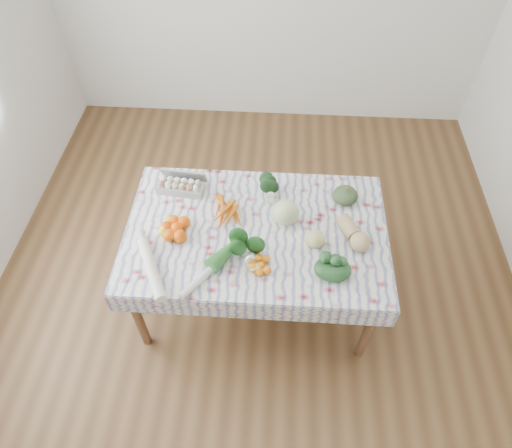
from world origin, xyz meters
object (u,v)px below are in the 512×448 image
at_px(dining_table, 256,238).
at_px(butternut_squash, 354,233).
at_px(egg_carton, 180,187).
at_px(kabocha_squash, 345,195).
at_px(cabbage, 286,213).
at_px(grapefruit, 316,239).

xyz_separation_m(dining_table, butternut_squash, (0.60, -0.03, 0.15)).
bearing_deg(egg_carton, kabocha_squash, 5.32).
height_order(dining_table, kabocha_squash, kabocha_squash).
distance_m(dining_table, cabbage, 0.26).
height_order(egg_carton, butternut_squash, butternut_squash).
xyz_separation_m(egg_carton, kabocha_squash, (1.10, -0.02, 0.01)).
bearing_deg(grapefruit, cabbage, 136.00).
xyz_separation_m(cabbage, grapefruit, (0.19, -0.18, -0.03)).
bearing_deg(butternut_squash, kabocha_squash, 68.50).
xyz_separation_m(dining_table, cabbage, (0.18, 0.08, 0.17)).
relative_size(kabocha_squash, cabbage, 0.97).
bearing_deg(dining_table, egg_carton, 149.99).
distance_m(kabocha_squash, butternut_squash, 0.32).
bearing_deg(egg_carton, grapefruit, -17.90).
xyz_separation_m(egg_carton, butternut_squash, (1.14, -0.34, 0.02)).
distance_m(egg_carton, grapefruit, 0.99).
xyz_separation_m(egg_carton, grapefruit, (0.90, -0.40, 0.02)).
height_order(dining_table, grapefruit, grapefruit).
distance_m(cabbage, butternut_squash, 0.44).
height_order(cabbage, grapefruit, cabbage).
distance_m(egg_carton, kabocha_squash, 1.10).
bearing_deg(kabocha_squash, cabbage, -152.42).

